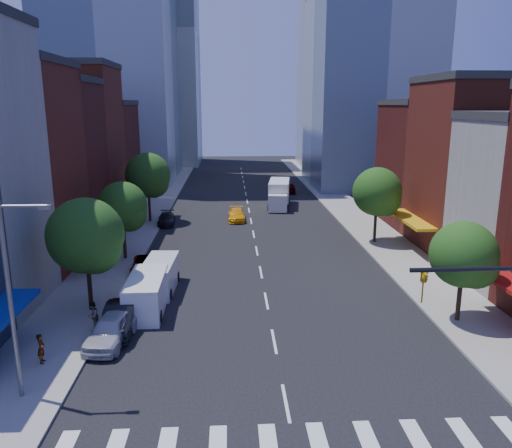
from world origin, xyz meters
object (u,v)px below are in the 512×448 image
(box_truck, at_px, (279,195))
(parked_car_rear, at_px, (166,219))
(taxi, at_px, (237,215))
(pedestrian_far, at_px, (93,316))
(parked_car_second, at_px, (120,318))
(cargo_van_far, at_px, (159,276))
(traffic_car_far, at_px, (290,188))
(traffic_car_oncoming, at_px, (281,196))
(parked_car_front, at_px, (111,330))
(cargo_van_near, at_px, (146,295))
(parked_car_third, at_px, (145,265))
(pedestrian_near, at_px, (41,348))

(box_truck, bearing_deg, parked_car_rear, -137.45)
(taxi, height_order, pedestrian_far, pedestrian_far)
(parked_car_second, xyz_separation_m, box_truck, (12.99, 36.27, 0.79))
(taxi, bearing_deg, cargo_van_far, -105.26)
(taxi, height_order, traffic_car_far, traffic_car_far)
(parked_car_rear, distance_m, traffic_car_oncoming, 19.31)
(parked_car_front, xyz_separation_m, parked_car_second, (0.16, 1.55, -0.01))
(parked_car_second, height_order, cargo_van_near, cargo_van_near)
(parked_car_rear, relative_size, pedestrian_far, 2.53)
(parked_car_third, bearing_deg, traffic_car_oncoming, 60.67)
(parked_car_rear, relative_size, taxi, 0.97)
(traffic_car_oncoming, bearing_deg, parked_car_second, 71.19)
(cargo_van_far, relative_size, box_truck, 0.62)
(parked_car_front, relative_size, box_truck, 0.56)
(box_truck, xyz_separation_m, pedestrian_near, (-16.15, -40.10, -0.66))
(traffic_car_far, distance_m, pedestrian_far, 49.95)
(parked_car_second, bearing_deg, parked_car_third, 90.15)
(parked_car_front, height_order, box_truck, box_truck)
(pedestrian_far, bearing_deg, pedestrian_near, -24.85)
(parked_car_second, relative_size, traffic_car_oncoming, 1.08)
(parked_car_front, bearing_deg, cargo_van_near, 80.96)
(pedestrian_near, bearing_deg, traffic_car_oncoming, -30.43)
(box_truck, bearing_deg, traffic_car_far, 83.73)
(taxi, relative_size, traffic_car_oncoming, 1.02)
(parked_car_third, distance_m, pedestrian_near, 14.65)
(cargo_van_near, relative_size, pedestrian_far, 3.18)
(cargo_van_near, bearing_deg, parked_car_rear, 93.33)
(traffic_car_oncoming, bearing_deg, pedestrian_near, 69.05)
(parked_car_rear, height_order, taxi, taxi)
(parked_car_third, relative_size, cargo_van_far, 0.86)
(cargo_van_far, bearing_deg, parked_car_rear, 98.24)
(taxi, bearing_deg, pedestrian_far, -107.56)
(cargo_van_near, height_order, cargo_van_far, cargo_van_near)
(cargo_van_near, distance_m, pedestrian_near, 7.85)
(pedestrian_near, xyz_separation_m, pedestrian_far, (1.63, 3.69, 0.09))
(traffic_car_oncoming, bearing_deg, parked_car_rear, 42.89)
(parked_car_second, height_order, parked_car_third, parked_car_second)
(parked_car_second, relative_size, pedestrian_near, 3.10)
(parked_car_rear, relative_size, traffic_car_oncoming, 0.98)
(cargo_van_far, distance_m, taxi, 22.89)
(traffic_car_far, xyz_separation_m, pedestrian_near, (-18.81, -50.60, 0.21))
(pedestrian_near, bearing_deg, parked_car_third, -21.18)
(traffic_car_oncoming, height_order, traffic_car_far, traffic_car_oncoming)
(parked_car_front, height_order, traffic_car_far, parked_car_front)
(traffic_car_oncoming, xyz_separation_m, box_truck, (-0.63, -3.84, 0.85))
(parked_car_second, relative_size, parked_car_rear, 1.10)
(cargo_van_near, relative_size, pedestrian_near, 3.53)
(parked_car_front, relative_size, pedestrian_far, 2.74)
(parked_car_rear, relative_size, pedestrian_near, 2.81)
(traffic_car_oncoming, relative_size, pedestrian_far, 2.57)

